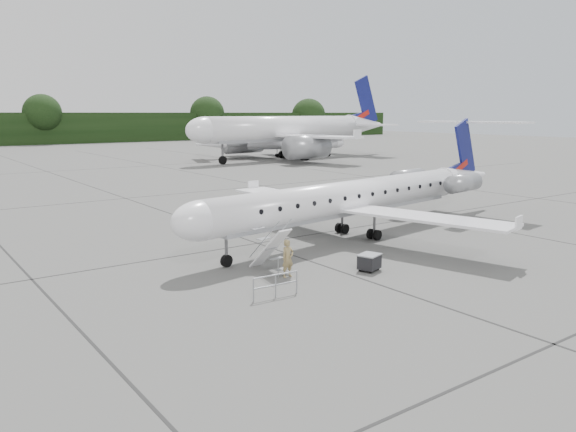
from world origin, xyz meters
TOP-DOWN VIEW (x-y plane):
  - ground at (0.00, 0.00)m, footprint 320.00×320.00m
  - main_regional_jet at (-0.19, 2.84)m, footprint 31.24×24.37m
  - airstair at (-8.41, -0.51)m, footprint 1.15×2.36m
  - passenger at (-8.24, -1.79)m, footprint 0.70×0.47m
  - safety_railing at (-10.46, -3.96)m, footprint 2.20×0.20m
  - baggage_cart at (-4.26, -3.34)m, footprint 1.29×1.16m
  - bg_narrowbody at (32.12, 54.71)m, footprint 43.63×33.36m
  - bg_regional_right at (35.32, 59.44)m, footprint 30.56×26.05m

SIDE VIEW (x-z plane):
  - ground at x=0.00m, z-range 0.00..0.00m
  - baggage_cart at x=-4.26m, z-range 0.00..0.92m
  - safety_railing at x=-10.46m, z-range 0.00..1.00m
  - passenger at x=-8.24m, z-range 0.00..1.86m
  - airstair at x=-8.41m, z-range 0.00..2.31m
  - bg_regional_right at x=35.32m, z-range 0.00..6.80m
  - main_regional_jet at x=-0.19m, z-range 0.00..7.36m
  - bg_narrowbody at x=32.12m, z-range 0.00..14.69m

